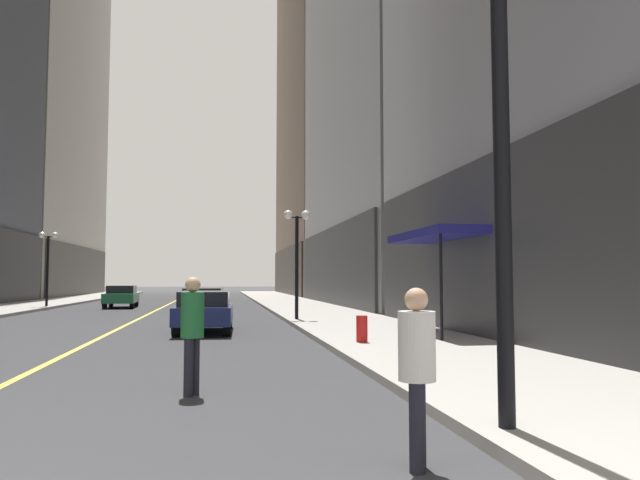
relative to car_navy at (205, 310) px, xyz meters
name	(u,v)px	position (x,y,z in m)	size (l,w,h in m)	color
ground_plane	(164,307)	(-2.95, 18.70, -0.72)	(200.00, 200.00, 0.00)	#38383A
sidewalk_left	(22,306)	(-11.20, 18.70, -0.64)	(4.50, 78.00, 0.15)	#ADA8A0
sidewalk_right	(296,304)	(5.30, 18.70, -0.64)	(4.50, 78.00, 0.15)	#ADA8A0
lane_centre_stripe	(164,307)	(-2.95, 18.70, -0.71)	(0.16, 70.00, 0.01)	#E5D64C
storefront_awning_right	(436,236)	(6.75, -2.73, 2.27)	(1.60, 4.70, 3.12)	navy
car_navy	(205,310)	(0.00, 0.00, 0.00)	(1.87, 4.13, 1.32)	#141E4C
car_white	(204,302)	(-0.22, 7.20, 0.00)	(2.00, 4.53, 1.32)	silver
car_green	(121,296)	(-5.33, 17.69, 0.00)	(1.93, 4.12, 1.32)	#196038
pedestrian_in_white_shirt	(417,363)	(2.23, -14.20, 0.23)	(0.45, 0.45, 1.63)	black
pedestrian_in_green_parka	(192,326)	(0.07, -10.38, 0.30)	(0.47, 0.47, 1.74)	black
traffic_light_near_right	(408,86)	(2.40, -13.48, 3.03)	(3.43, 0.35, 5.65)	black
street_lamp_left_far	(48,252)	(-9.35, 16.98, 2.54)	(1.06, 0.36, 4.43)	black
street_lamp_right_mid	(297,240)	(3.45, 3.82, 2.54)	(1.06, 0.36, 4.43)	black
fire_hydrant_right	(362,332)	(3.95, -4.96, -0.32)	(0.28, 0.28, 0.80)	red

